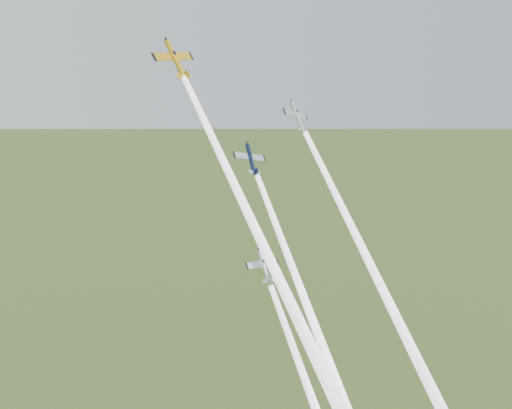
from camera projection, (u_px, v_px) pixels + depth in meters
The scene contains 7 objects.
plane_yellow at pixel (175, 59), 103.13m from camera, with size 8.76×8.69×1.37m, color gold, non-canonical shape.
smoke_trail_yellow at pixel (261, 240), 99.13m from camera, with size 2.17×2.17×58.09m, color white, non-canonical shape.
plane_navy at pixel (251, 159), 110.27m from camera, with size 7.15×7.09×1.12m, color #0B1634, non-canonical shape.
smoke_trail_navy at pixel (328, 359), 102.98m from camera, with size 2.17×2.17×65.29m, color white, non-canonical shape.
plane_silver_right at pixel (297, 116), 113.51m from camera, with size 7.39×7.33×1.16m, color #B4BAC3, non-canonical shape.
smoke_trail_silver_right at pixel (381, 285), 109.44m from camera, with size 2.17×2.17×59.42m, color white, non-canonical shape.
plane_silver_low at pixel (264, 266), 101.32m from camera, with size 6.60×6.55×1.03m, color #ADB3BC, non-canonical shape.
Camera 1 is at (-51.13, -94.08, 116.21)m, focal length 45.00 mm.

